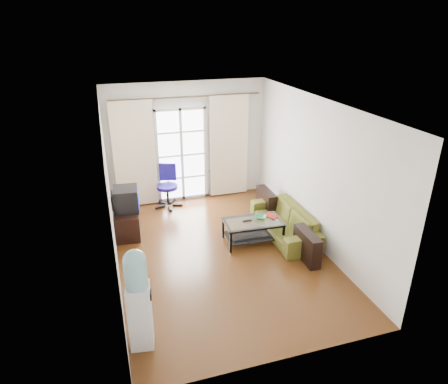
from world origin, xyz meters
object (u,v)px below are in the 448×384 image
at_px(sofa, 284,222).
at_px(tv_stand, 128,224).
at_px(task_chair, 168,194).
at_px(water_cooler, 138,298).
at_px(coffee_table, 253,228).
at_px(crt_tv, 125,199).

distance_m(sofa, tv_stand, 3.05).
bearing_deg(task_chair, water_cooler, -87.11).
height_order(tv_stand, task_chair, task_chair).
distance_m(sofa, coffee_table, 0.70).
height_order(coffee_table, crt_tv, crt_tv).
distance_m(crt_tv, task_chair, 1.51).
height_order(task_chair, water_cooler, water_cooler).
xyz_separation_m(coffee_table, crt_tv, (-2.24, 1.01, 0.46)).
xyz_separation_m(sofa, crt_tv, (-2.93, 0.92, 0.47)).
bearing_deg(crt_tv, tv_stand, -86.36).
bearing_deg(crt_tv, sofa, -13.00).
bearing_deg(water_cooler, sofa, 44.01).
bearing_deg(sofa, task_chair, -134.81).
xyz_separation_m(sofa, coffee_table, (-0.70, -0.09, 0.01)).
distance_m(crt_tv, water_cooler, 3.04).
relative_size(crt_tv, task_chair, 0.56).
bearing_deg(tv_stand, task_chair, 54.88).
bearing_deg(coffee_table, task_chair, 121.39).
relative_size(sofa, water_cooler, 1.32).
xyz_separation_m(sofa, water_cooler, (-2.99, -2.12, 0.47)).
distance_m(coffee_table, water_cooler, 3.10).
height_order(crt_tv, water_cooler, water_cooler).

